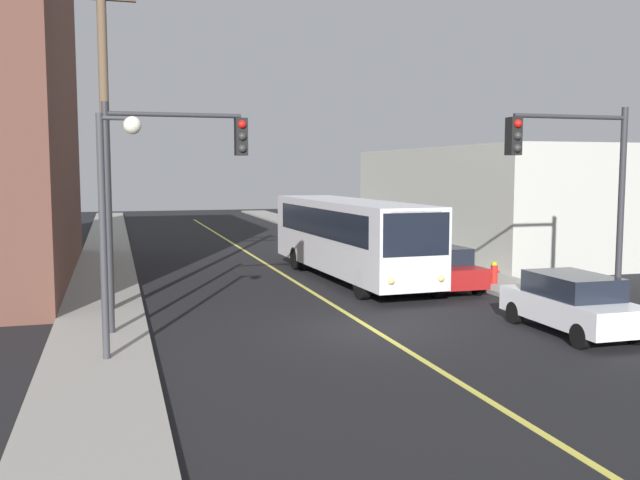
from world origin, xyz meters
TOP-DOWN VIEW (x-y plane):
  - ground_plane at (0.00, 0.00)m, footprint 120.00×120.00m
  - sidewalk_left at (-7.25, 10.00)m, footprint 2.50×90.00m
  - sidewalk_right at (7.25, 10.00)m, footprint 2.50×90.00m
  - lane_stripe_center at (0.00, 15.00)m, footprint 0.16×60.00m
  - building_right_warehouse at (14.50, 15.75)m, footprint 12.00×18.16m
  - city_bus at (2.20, 8.57)m, footprint 3.09×12.24m
  - parked_car_white at (4.99, -1.99)m, footprint 1.84×4.41m
  - parked_car_red at (4.61, 5.40)m, footprint 1.87×4.43m
  - parked_car_green at (4.75, 12.11)m, footprint 1.88×4.43m
  - utility_pole_near at (-6.99, 4.23)m, footprint 2.40×0.28m
  - traffic_signal_left_corner at (-5.41, 0.96)m, footprint 3.75×0.48m
  - traffic_signal_right_corner at (5.41, -1.39)m, footprint 3.75×0.48m
  - street_lamp_left at (-6.83, -1.67)m, footprint 0.98×0.40m
  - fire_hydrant at (6.85, 5.24)m, footprint 0.44×0.26m

SIDE VIEW (x-z plane):
  - ground_plane at x=0.00m, z-range 0.00..0.00m
  - lane_stripe_center at x=0.00m, z-range 0.00..0.01m
  - sidewalk_left at x=-7.25m, z-range 0.00..0.15m
  - sidewalk_right at x=7.25m, z-range 0.00..0.15m
  - fire_hydrant at x=6.85m, z-range 0.16..1.00m
  - parked_car_white at x=4.99m, z-range 0.03..1.65m
  - parked_car_red at x=4.61m, z-range 0.03..1.65m
  - parked_car_green at x=4.75m, z-range 0.03..1.65m
  - city_bus at x=2.20m, z-range 0.22..3.42m
  - building_right_warehouse at x=14.50m, z-range 0.00..5.55m
  - street_lamp_left at x=-6.83m, z-range 0.99..6.49m
  - traffic_signal_left_corner at x=-5.41m, z-range 1.30..7.30m
  - traffic_signal_right_corner at x=5.41m, z-range 1.30..7.30m
  - utility_pole_near at x=-6.99m, z-range 0.67..11.49m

